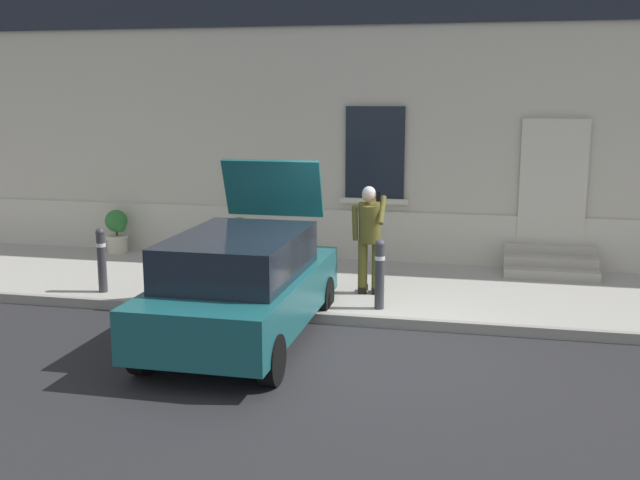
{
  "coord_description": "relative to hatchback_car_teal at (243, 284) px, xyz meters",
  "views": [
    {
      "loc": [
        1.54,
        -9.43,
        3.32
      ],
      "look_at": [
        -0.89,
        1.6,
        1.1
      ],
      "focal_mm": 42.63,
      "sensor_mm": 36.0,
      "label": 1
    }
  ],
  "objects": [
    {
      "name": "hatchback_car_teal",
      "position": [
        0.0,
        0.0,
        0.0
      ],
      "size": [
        1.81,
        4.07,
        2.34
      ],
      "color": "#165156",
      "rests_on": "ground"
    },
    {
      "name": "sidewalk",
      "position": [
        1.57,
        2.91,
        -0.72
      ],
      "size": [
        24.0,
        3.6,
        0.15
      ],
      "primitive_type": "cube",
      "color": "#99968E",
      "rests_on": "ground"
    },
    {
      "name": "building_facade",
      "position": [
        1.58,
        5.4,
        2.93
      ],
      "size": [
        24.0,
        1.52,
        7.5
      ],
      "color": "#B2AD9E",
      "rests_on": "ground"
    },
    {
      "name": "entrance_stoop",
      "position": [
        4.27,
        4.33,
        -0.46
      ],
      "size": [
        1.6,
        0.96,
        0.48
      ],
      "color": "#9E998E",
      "rests_on": "sidewalk"
    },
    {
      "name": "curb_edge",
      "position": [
        1.57,
        1.05,
        -0.72
      ],
      "size": [
        24.0,
        0.12,
        0.15
      ],
      "primitive_type": "cube",
      "color": "gray",
      "rests_on": "ground"
    },
    {
      "name": "person_on_phone",
      "position": [
        1.35,
        2.23,
        0.35
      ],
      "size": [
        0.51,
        0.52,
        1.74
      ],
      "rotation": [
        0.0,
        0.0,
        -0.05
      ],
      "color": "#514C1E",
      "rests_on": "sidewalk"
    },
    {
      "name": "bollard_far_left",
      "position": [
        -2.84,
        1.46,
        -0.09
      ],
      "size": [
        0.15,
        0.15,
        1.04
      ],
      "color": "#333338",
      "rests_on": "sidewalk"
    },
    {
      "name": "ground_plane",
      "position": [
        1.57,
        0.11,
        -0.8
      ],
      "size": [
        80.0,
        80.0,
        0.0
      ],
      "primitive_type": "plane",
      "color": "#232326"
    },
    {
      "name": "planter_charcoal",
      "position": [
        -1.37,
        4.01,
        -0.19
      ],
      "size": [
        0.44,
        0.44,
        0.86
      ],
      "color": "#2D2D30",
      "rests_on": "sidewalk"
    },
    {
      "name": "planter_cream",
      "position": [
        -4.04,
        4.31,
        -0.19
      ],
      "size": [
        0.44,
        0.44,
        0.86
      ],
      "color": "beige",
      "rests_on": "sidewalk"
    },
    {
      "name": "bollard_near_person",
      "position": [
        1.63,
        1.46,
        -0.09
      ],
      "size": [
        0.15,
        0.15,
        1.04
      ],
      "color": "#333338",
      "rests_on": "sidewalk"
    }
  ]
}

